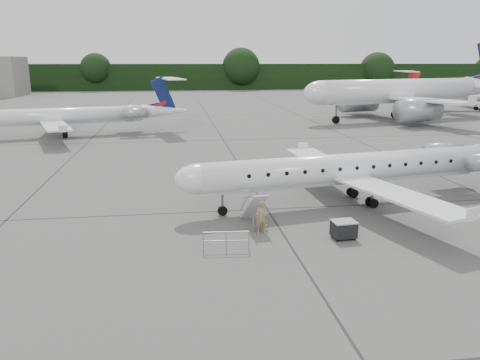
{
  "coord_description": "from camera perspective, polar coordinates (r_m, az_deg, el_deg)",
  "views": [
    {
      "loc": [
        -10.78,
        -21.38,
        8.99
      ],
      "look_at": [
        -7.17,
        4.51,
        2.3
      ],
      "focal_mm": 35.0,
      "sensor_mm": 36.0,
      "label": 1
    }
  ],
  "objects": [
    {
      "name": "ground",
      "position": [
        25.57,
        17.71,
        -6.94
      ],
      "size": [
        320.0,
        320.0,
        0.0
      ],
      "primitive_type": "plane",
      "color": "#575754",
      "rests_on": "ground"
    },
    {
      "name": "treeline",
      "position": [
        151.84,
        -3.96,
        12.44
      ],
      "size": [
        260.0,
        4.0,
        8.0
      ],
      "primitive_type": "cube",
      "color": "black",
      "rests_on": "ground"
    },
    {
      "name": "main_regional_jet",
      "position": [
        30.53,
        13.52,
        3.14
      ],
      "size": [
        28.1,
        22.23,
        6.53
      ],
      "primitive_type": null,
      "rotation": [
        0.0,
        0.0,
        0.16
      ],
      "color": "silver",
      "rests_on": "ground"
    },
    {
      "name": "airstair",
      "position": [
        26.16,
        1.69,
        -3.38
      ],
      "size": [
        1.22,
        2.47,
        2.05
      ],
      "primitive_type": null,
      "rotation": [
        0.0,
        0.0,
        0.16
      ],
      "color": "silver",
      "rests_on": "ground"
    },
    {
      "name": "passenger",
      "position": [
        25.0,
        2.69,
        -4.54
      ],
      "size": [
        0.69,
        0.48,
        1.8
      ],
      "primitive_type": "imported",
      "rotation": [
        0.0,
        0.0,
        0.08
      ],
      "color": "olive",
      "rests_on": "ground"
    },
    {
      "name": "safety_railing",
      "position": [
        22.77,
        -1.69,
        -7.54
      ],
      "size": [
        2.2,
        0.26,
        1.0
      ],
      "primitive_type": null,
      "rotation": [
        0.0,
        0.0,
        -0.08
      ],
      "color": "gray",
      "rests_on": "ground"
    },
    {
      "name": "baggage_cart",
      "position": [
        24.96,
        12.52,
        -5.87
      ],
      "size": [
        1.24,
        1.04,
        1.01
      ],
      "primitive_type": null,
      "rotation": [
        0.0,
        0.0,
        0.08
      ],
      "color": "black",
      "rests_on": "ground"
    },
    {
      "name": "bg_narrowbody",
      "position": [
        76.68,
        18.9,
        11.57
      ],
      "size": [
        39.82,
        32.59,
        12.54
      ],
      "primitive_type": null,
      "rotation": [
        0.0,
        0.0,
        0.24
      ],
      "color": "silver",
      "rests_on": "ground"
    },
    {
      "name": "bg_regional_left",
      "position": [
        60.83,
        -21.71,
        8.15
      ],
      "size": [
        29.85,
        24.09,
        6.96
      ],
      "primitive_type": null,
      "rotation": [
        0.0,
        0.0,
        0.2
      ],
      "color": "silver",
      "rests_on": "ground"
    }
  ]
}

